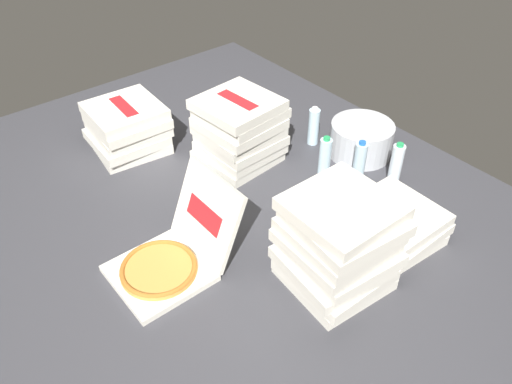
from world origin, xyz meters
The scene contains 11 objects.
ground_plane centered at (0.00, 0.00, -0.01)m, with size 3.20×2.40×0.02m, color #38383D.
open_pizza_box centered at (0.05, -0.35, 0.07)m, with size 0.35×0.49×0.36m.
pizza_stack_center_near centered at (-0.38, 0.31, 0.18)m, with size 0.39×0.40×0.36m.
pizza_stack_right_far centered at (0.51, 0.09, 0.20)m, with size 0.40×0.41×0.40m.
pizza_stack_left_near centered at (-0.83, -0.08, 0.13)m, with size 0.39×0.39×0.26m.
pizza_stack_left_far centered at (0.49, 0.46, 0.08)m, with size 0.38×0.37×0.15m.
ice_bucket centered at (-0.02, 0.83, 0.09)m, with size 0.32×0.32×0.18m, color #B7BABF.
water_bottle_0 centered at (0.11, 0.67, 0.10)m, with size 0.06×0.06×0.22m.
water_bottle_1 centered at (0.24, 0.79, 0.10)m, with size 0.06×0.06×0.22m.
water_bottle_2 centered at (-0.02, 0.56, 0.10)m, with size 0.06×0.06×0.22m.
water_bottle_3 centered at (-0.25, 0.71, 0.10)m, with size 0.06×0.06×0.22m.
Camera 1 is at (1.35, -0.99, 1.55)m, focal length 35.90 mm.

